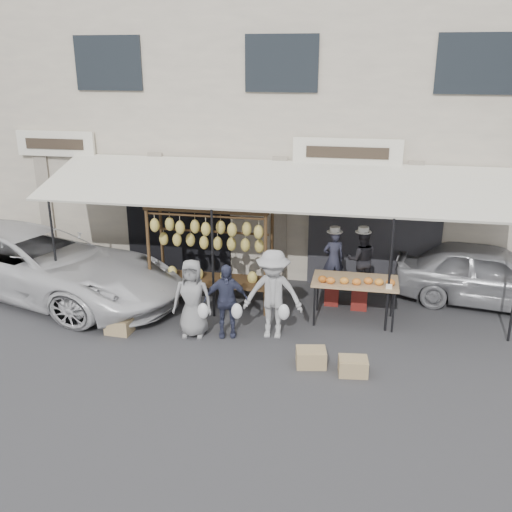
{
  "coord_description": "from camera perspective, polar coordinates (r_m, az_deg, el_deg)",
  "views": [
    {
      "loc": [
        1.94,
        -9.34,
        5.1
      ],
      "look_at": [
        -0.16,
        1.4,
        1.3
      ],
      "focal_mm": 40.0,
      "sensor_mm": 36.0,
      "label": 1
    }
  ],
  "objects": [
    {
      "name": "customer_left",
      "position": [
        10.97,
        -6.38,
        -4.22
      ],
      "size": [
        0.8,
        0.56,
        1.55
      ],
      "primitive_type": "imported",
      "rotation": [
        0.0,
        0.0,
        0.09
      ],
      "color": "gray",
      "rests_on": "ground_plane"
    },
    {
      "name": "customer_right",
      "position": [
        10.81,
        1.71,
        -3.85
      ],
      "size": [
        1.16,
        0.69,
        1.76
      ],
      "primitive_type": "imported",
      "rotation": [
        0.0,
        0.0,
        0.04
      ],
      "color": "#9A9A9A",
      "rests_on": "ground_plane"
    },
    {
      "name": "stool_left",
      "position": [
        12.58,
        7.59,
        -3.89
      ],
      "size": [
        0.31,
        0.31,
        0.42
      ],
      "primitive_type": "cube",
      "rotation": [
        0.0,
        0.0,
        0.02
      ],
      "color": "maroon",
      "rests_on": "ground_plane"
    },
    {
      "name": "shophouse",
      "position": [
        16.02,
        4.17,
        13.9
      ],
      "size": [
        24.0,
        6.15,
        7.3
      ],
      "color": "beige",
      "rests_on": "ground_plane"
    },
    {
      "name": "banana_rack",
      "position": [
        12.04,
        -4.62,
        2.0
      ],
      "size": [
        2.6,
        0.9,
        2.24
      ],
      "color": "#4D371F",
      "rests_on": "ground_plane"
    },
    {
      "name": "crate_near_b",
      "position": [
        10.01,
        9.68,
        -10.82
      ],
      "size": [
        0.53,
        0.42,
        0.29
      ],
      "primitive_type": "cube",
      "rotation": [
        0.0,
        0.0,
        0.11
      ],
      "color": "tan",
      "rests_on": "ground_plane"
    },
    {
      "name": "sedan",
      "position": [
        13.33,
        22.23,
        -1.73
      ],
      "size": [
        4.15,
        2.18,
        1.35
      ],
      "primitive_type": "imported",
      "rotation": [
        0.0,
        0.0,
        1.41
      ],
      "color": "gray",
      "rests_on": "ground_plane"
    },
    {
      "name": "van",
      "position": [
        13.88,
        -21.63,
        0.96
      ],
      "size": [
        5.69,
        3.79,
        2.18
      ],
      "primitive_type": "imported",
      "rotation": [
        0.0,
        0.0,
        1.28
      ],
      "color": "silver",
      "rests_on": "ground_plane"
    },
    {
      "name": "ground_plane",
      "position": [
        10.82,
        -0.61,
        -8.98
      ],
      "size": [
        90.0,
        90.0,
        0.0
      ],
      "primitive_type": "plane",
      "color": "#2D2D30"
    },
    {
      "name": "awning",
      "position": [
        12.05,
        1.59,
        7.03
      ],
      "size": [
        10.0,
        2.35,
        2.92
      ],
      "color": "beige",
      "rests_on": "ground_plane"
    },
    {
      "name": "produce_table",
      "position": [
        11.56,
        9.89,
        -2.6
      ],
      "size": [
        1.7,
        0.9,
        1.04
      ],
      "color": "tan",
      "rests_on": "ground_plane"
    },
    {
      "name": "crate_far",
      "position": [
        11.56,
        -13.51,
        -6.81
      ],
      "size": [
        0.51,
        0.4,
        0.29
      ],
      "primitive_type": "cube",
      "rotation": [
        0.0,
        0.0,
        -0.05
      ],
      "color": "tan",
      "rests_on": "ground_plane"
    },
    {
      "name": "vendor_left",
      "position": [
        12.28,
        7.76,
        -0.27
      ],
      "size": [
        0.53,
        0.44,
        1.26
      ],
      "primitive_type": "imported",
      "rotation": [
        0.0,
        0.0,
        3.47
      ],
      "color": "#262837",
      "rests_on": "stool_left"
    },
    {
      "name": "stool_right",
      "position": [
        12.46,
        10.28,
        -4.16
      ],
      "size": [
        0.41,
        0.41,
        0.47
      ],
      "primitive_type": "cube",
      "rotation": [
        0.0,
        0.0,
        0.25
      ],
      "color": "maroon",
      "rests_on": "ground_plane"
    },
    {
      "name": "vendor_right",
      "position": [
        12.14,
        10.52,
        -0.36
      ],
      "size": [
        0.66,
        0.54,
        1.28
      ],
      "primitive_type": "imported",
      "rotation": [
        0.0,
        0.0,
        3.23
      ],
      "color": "black",
      "rests_on": "stool_right"
    },
    {
      "name": "crate_near_a",
      "position": [
        10.16,
        5.52,
        -10.07
      ],
      "size": [
        0.58,
        0.48,
        0.31
      ],
      "primitive_type": "cube",
      "rotation": [
        0.0,
        0.0,
        0.18
      ],
      "color": "tan",
      "rests_on": "ground_plane"
    },
    {
      "name": "customer_mid",
      "position": [
        10.92,
        -3.01,
        -4.47
      ],
      "size": [
        0.92,
        0.56,
        1.46
      ],
      "primitive_type": "imported",
      "rotation": [
        0.0,
        0.0,
        0.25
      ],
      "color": "#31354E",
      "rests_on": "ground_plane"
    }
  ]
}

